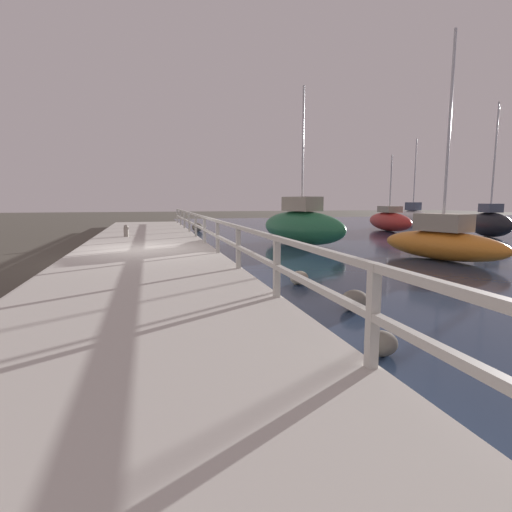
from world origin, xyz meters
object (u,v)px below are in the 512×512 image
at_px(mooring_bollard, 126,231).
at_px(sailboat_red, 389,221).
at_px(sailboat_black, 489,223).
at_px(sailboat_white, 413,216).
at_px(sailboat_orange, 442,242).
at_px(sailboat_green, 302,225).

height_order(mooring_bollard, sailboat_red, sailboat_red).
distance_m(sailboat_red, sailboat_black, 5.77).
relative_size(sailboat_red, sailboat_black, 0.83).
bearing_deg(mooring_bollard, sailboat_white, 22.11).
xyz_separation_m(sailboat_red, sailboat_black, (2.83, -5.03, 0.08)).
bearing_deg(sailboat_red, sailboat_white, 51.49).
bearing_deg(sailboat_red, sailboat_orange, -106.62).
bearing_deg(sailboat_black, sailboat_green, -161.55).
height_order(sailboat_red, sailboat_green, sailboat_green).
relative_size(sailboat_red, sailboat_green, 0.86).
xyz_separation_m(sailboat_black, sailboat_green, (-11.17, -0.96, 0.10)).
relative_size(sailboat_black, sailboat_green, 1.04).
distance_m(sailboat_orange, sailboat_green, 6.21).
distance_m(mooring_bollard, sailboat_white, 22.73).
bearing_deg(sailboat_orange, sailboat_black, 22.13).
bearing_deg(sailboat_black, sailboat_white, 89.91).
bearing_deg(sailboat_green, sailboat_red, 17.48).
height_order(mooring_bollard, sailboat_green, sailboat_green).
height_order(sailboat_orange, sailboat_red, sailboat_orange).
bearing_deg(sailboat_red, mooring_bollard, -157.03).
distance_m(sailboat_red, sailboat_green, 10.27).
distance_m(mooring_bollard, sailboat_black, 18.73).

